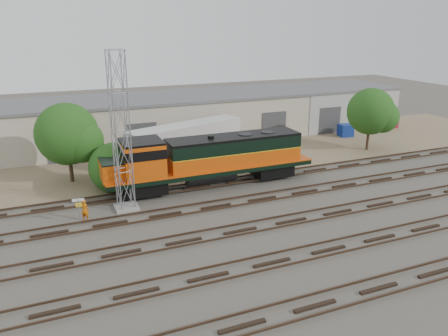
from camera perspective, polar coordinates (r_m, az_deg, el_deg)
name	(u,v)px	position (r m, az deg, el deg)	size (l,w,h in m)	color
ground	(271,206)	(34.06, 6.18, -5.01)	(140.00, 140.00, 0.00)	#47423A
dirt_strip	(205,155)	(46.95, -2.55, 1.72)	(80.00, 16.00, 0.02)	#726047
tracks	(291,221)	(31.68, 8.78, -6.85)	(80.00, 20.40, 0.28)	black
warehouse	(182,117)	(53.67, -5.49, 6.68)	(58.40, 10.40, 5.30)	#B7AD99
locomotive	(208,159)	(37.16, -2.17, 1.22)	(18.29, 3.21, 4.40)	black
signal_tower	(121,136)	(32.56, -13.28, 4.14)	(1.73, 1.73, 11.77)	gray
sign_post	(79,206)	(32.05, -18.44, -4.75)	(0.81, 0.13, 1.99)	gray
worker	(85,210)	(32.80, -17.73, -5.26)	(0.59, 0.38, 1.60)	#D4630B
semi_trailer	(189,138)	(44.51, -4.65, 3.99)	(12.77, 6.48, 3.89)	silver
dumpster_blue	(346,130)	(56.76, 15.59, 4.76)	(1.60, 1.50, 1.50)	navy
dumpster_red	(391,122)	(63.63, 20.95, 5.60)	(1.50, 1.40, 1.40)	maroon
tree_west	(71,136)	(40.03, -19.38, 3.98)	(5.67, 5.40, 7.07)	#382619
tree_mid	(118,169)	(37.77, -13.72, -0.16)	(4.53, 4.31, 4.31)	#382619
tree_east	(374,113)	(50.62, 18.95, 6.84)	(5.34, 5.08, 6.86)	#382619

